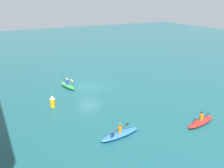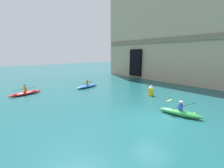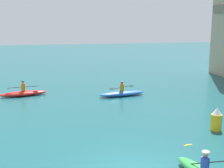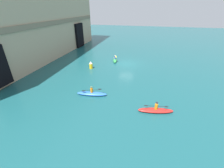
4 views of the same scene
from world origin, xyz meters
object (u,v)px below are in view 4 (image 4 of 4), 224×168
at_px(kayak_green, 115,60).
at_px(marker_buoy, 91,65).
at_px(kayak_red, 156,110).
at_px(kayak_blue, 92,93).

relative_size(kayak_green, marker_buoy, 2.52).
relative_size(kayak_green, kayak_red, 0.88).
bearing_deg(kayak_blue, marker_buoy, 103.98).
height_order(kayak_red, marker_buoy, marker_buoy).
relative_size(kayak_red, marker_buoy, 2.87).
bearing_deg(kayak_green, kayak_blue, -10.84).
relative_size(kayak_blue, kayak_green, 1.17).
distance_m(kayak_blue, marker_buoy, 8.55).
xyz_separation_m(kayak_green, kayak_red, (-14.01, -7.26, -0.04)).
distance_m(kayak_green, kayak_red, 15.78).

